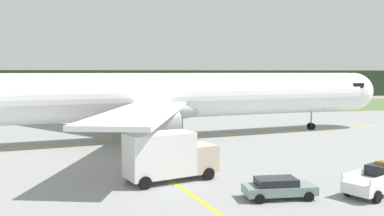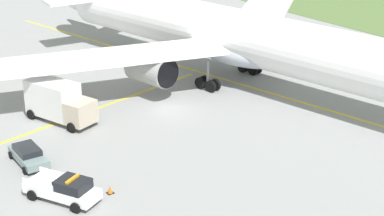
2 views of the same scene
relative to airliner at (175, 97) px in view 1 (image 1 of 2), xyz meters
The scene contains 10 objects.
ground 11.02m from the airliner, 91.51° to the right, with size 320.00×320.00×0.00m, color gray.
grass_verge 42.99m from the airliner, 90.35° to the left, with size 320.00×33.94×0.04m, color #55703B.
distant_tree_line 74.88m from the airliner, 90.20° to the left, with size 288.00×5.36×8.35m, color #25321F.
taxiway_centerline_main 4.97m from the airliner, ahead, with size 80.27×0.30×0.01m, color yellow.
taxiway_centerline_spur 20.20m from the airliner, 101.94° to the right, with size 34.36×0.30×0.01m, color yellow.
airliner is the anchor object (origin of this frame).
ops_pickup_truck 26.98m from the airliner, 71.72° to the right, with size 5.69×3.99×1.94m.
catering_truck 19.82m from the airliner, 102.64° to the right, with size 7.08×4.25×3.70m.
staff_car 25.23m from the airliner, 86.36° to the right, with size 4.55×2.31×1.30m.
apron_cone 24.73m from the airliner, 67.15° to the right, with size 0.47×0.47×0.59m.
Camera 1 is at (-9.37, -38.51, 7.81)m, focal length 39.39 mm.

